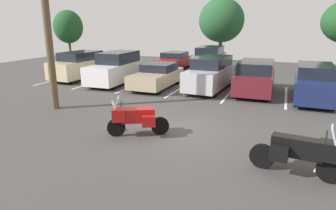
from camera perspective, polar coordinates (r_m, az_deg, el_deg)
ground at (r=11.01m, az=1.04°, el=-4.88°), size 44.00×44.00×0.10m
motorcycle_touring at (r=10.27m, az=-6.20°, el=-2.36°), size 1.93×1.31×1.38m
motorcycle_second at (r=8.25m, az=23.81°, el=-8.04°), size 2.29×0.93×1.43m
parking_stripes at (r=17.82m, az=2.42°, el=3.20°), size 17.65×5.17×0.01m
car_champagne at (r=21.52m, az=-16.43°, el=7.20°), size 2.18×4.45×1.86m
car_white at (r=19.41m, az=-9.82°, el=6.87°), size 1.88×4.69×1.97m
car_tan at (r=17.99m, az=-2.08°, el=5.53°), size 1.87×4.45×1.41m
car_silver at (r=17.49m, az=8.03°, el=5.92°), size 2.04×4.76×1.86m
car_maroon at (r=17.17m, az=16.24°, el=5.10°), size 1.98×4.55×1.75m
car_navy at (r=16.60m, az=26.00°, el=3.81°), size 1.87×4.70×1.77m
car_far_red at (r=25.22m, az=1.21°, el=8.42°), size 1.91×4.60×1.41m
car_far_grey at (r=24.53m, az=7.85°, el=8.67°), size 2.14×4.95×1.91m
tree_center_right at (r=31.05m, az=10.11°, el=15.55°), size 4.42×4.42×6.10m
tree_left at (r=35.71m, az=-18.43°, el=13.91°), size 3.17×3.17×5.10m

